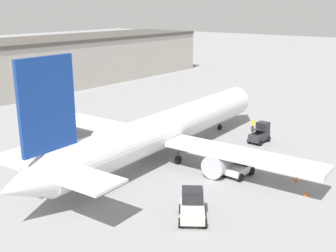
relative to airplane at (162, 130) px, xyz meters
name	(u,v)px	position (x,y,z in m)	size (l,w,h in m)	color
ground_plane	(168,155)	(1.08, 0.05, -3.16)	(400.00, 400.00, 0.00)	gray
terminal_building	(15,67)	(11.80, 45.62, 1.78)	(96.15, 17.90, 9.88)	#ADA89E
airplane	(162,130)	(0.00, 0.00, 0.00)	(41.37, 35.98, 12.63)	silver
ground_crew_worker	(253,125)	(15.16, -3.40, -2.19)	(0.40, 0.40, 1.83)	#1E2338
baggage_tug	(240,166)	(0.73, -9.24, -2.18)	(3.16, 2.26, 2.08)	silver
belt_loader_truck	(260,133)	(11.67, -6.15, -2.05)	(3.02, 1.89, 2.43)	#2D2D33
pushback_tug	(192,206)	(-9.47, -10.51, -2.13)	(3.76, 3.50, 2.24)	beige
safety_cone_near	(296,179)	(2.51, -14.37, -2.89)	(0.36, 0.36, 0.55)	#EF590F
safety_cone_far	(306,193)	(-0.01, -16.21, -2.89)	(0.36, 0.36, 0.55)	#EF590F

